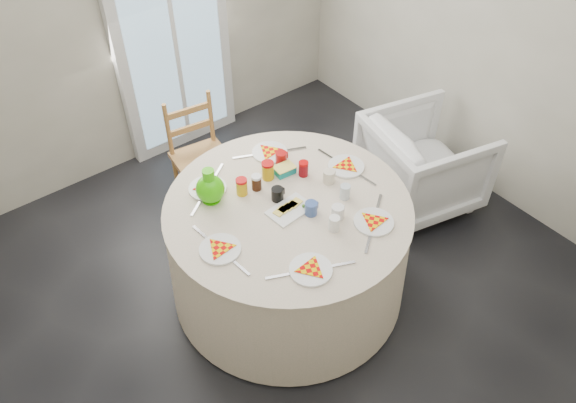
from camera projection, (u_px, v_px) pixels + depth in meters
floor at (284, 297)px, 3.81m from camera, size 4.00×4.00×0.00m
wall_back at (114, 12)px, 4.06m from camera, size 4.00×0.02×2.60m
wall_right at (515, 34)px, 3.82m from camera, size 0.02×4.00×2.60m
glass_door at (171, 31)px, 4.39m from camera, size 1.00×0.08×2.10m
table at (288, 249)px, 3.63m from camera, size 1.55×1.55×0.78m
wooden_chair at (202, 155)px, 4.18m from camera, size 0.45×0.43×0.89m
armchair at (423, 160)px, 4.27m from camera, size 0.89×0.93×0.80m
place_settings at (288, 205)px, 3.36m from camera, size 1.68×1.68×0.02m
jar_cluster at (272, 178)px, 3.46m from camera, size 0.48×0.28×0.14m
butter_tub at (284, 171)px, 3.57m from camera, size 0.14×0.11×0.05m
green_pitcher at (210, 187)px, 3.33m from camera, size 0.22×0.22×0.23m
cheese_platter at (290, 210)px, 3.32m from camera, size 0.28×0.19×0.03m
mugs_glasses at (313, 192)px, 3.38m from camera, size 0.71×0.71×0.10m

